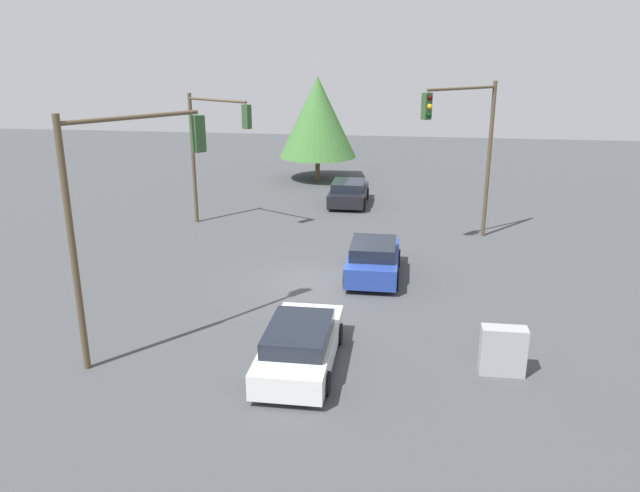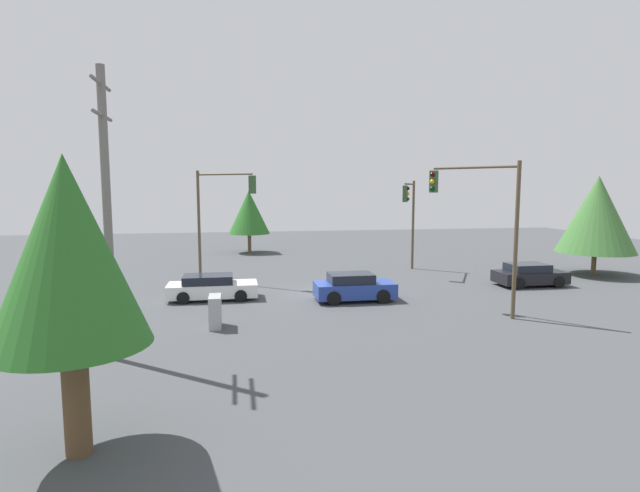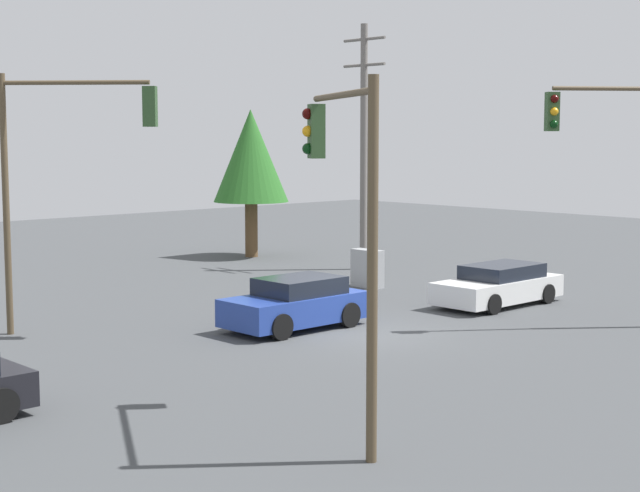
{
  "view_description": "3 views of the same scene",
  "coord_description": "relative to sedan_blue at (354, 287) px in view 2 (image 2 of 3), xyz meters",
  "views": [
    {
      "loc": [
        2.97,
        -21.44,
        8.41
      ],
      "look_at": [
        0.23,
        -2.42,
        2.23
      ],
      "focal_mm": 35.0,
      "sensor_mm": 36.0,
      "label": 1
    },
    {
      "loc": [
        26.43,
        -5.11,
        5.8
      ],
      "look_at": [
        0.94,
        -0.7,
        2.78
      ],
      "focal_mm": 28.0,
      "sensor_mm": 36.0,
      "label": 2
    },
    {
      "loc": [
        -18.23,
        18.79,
        5.33
      ],
      "look_at": [
        1.53,
        0.23,
        2.28
      ],
      "focal_mm": 55.0,
      "sensor_mm": 36.0,
      "label": 3
    }
  ],
  "objects": [
    {
      "name": "electrical_cabinet",
      "position": [
        3.88,
        -6.88,
        -0.03
      ],
      "size": [
        1.2,
        0.5,
        1.34
      ],
      "primitive_type": "cube",
      "color": "#9EA0A3",
      "rests_on": "ground_plane"
    },
    {
      "name": "utility_pole_tall",
      "position": [
        7.26,
        -10.14,
        4.45
      ],
      "size": [
        2.2,
        0.28,
        9.71
      ],
      "color": "slate",
      "rests_on": "ground_plane"
    },
    {
      "name": "sedan_dark",
      "position": [
        -2.06,
        11.25,
        -0.05
      ],
      "size": [
        2.05,
        4.05,
        1.33
      ],
      "color": "black",
      "rests_on": "ground_plane"
    },
    {
      "name": "traffic_signal_main",
      "position": [
        -7.9,
        5.86,
        3.62
      ],
      "size": [
        3.52,
        2.05,
        6.3
      ],
      "rotation": [
        0.0,
        0.0,
        -0.5
      ],
      "color": "brown",
      "rests_on": "ground_plane"
    },
    {
      "name": "sedan_white",
      "position": [
        -1.55,
        -7.24,
        -0.07
      ],
      "size": [
        1.99,
        4.6,
        1.29
      ],
      "color": "silver",
      "rests_on": "ground_plane"
    },
    {
      "name": "traffic_signal_cross",
      "position": [
        -6.37,
        -6.91,
        4.0
      ],
      "size": [
        2.71,
        3.57,
        6.86
      ],
      "rotation": [
        0.0,
        0.0,
        0.94
      ],
      "color": "brown",
      "rests_on": "ground_plane"
    },
    {
      "name": "tree_corner",
      "position": [
        -20.31,
        -4.69,
        2.93
      ],
      "size": [
        3.67,
        3.67,
        5.57
      ],
      "color": "brown",
      "rests_on": "ground_plane"
    },
    {
      "name": "traffic_signal_aux",
      "position": [
        3.59,
        5.1,
        4.06
      ],
      "size": [
        3.24,
        2.99,
        6.97
      ],
      "rotation": [
        0.0,
        0.0,
        3.88
      ],
      "color": "brown",
      "rests_on": "ground_plane"
    },
    {
      "name": "tree_left",
      "position": [
        -4.74,
        17.67,
        3.35
      ],
      "size": [
        4.98,
        4.98,
        6.6
      ],
      "color": "brown",
      "rests_on": "ground_plane"
    },
    {
      "name": "ground_plane",
      "position": [
        -1.79,
        -0.92,
        -0.7
      ],
      "size": [
        80.0,
        80.0,
        0.0
      ],
      "primitive_type": "plane",
      "color": "#424447"
    },
    {
      "name": "tree_behind",
      "position": [
        13.54,
        -9.48,
        3.73
      ],
      "size": [
        3.31,
        3.31,
        6.51
      ],
      "color": "brown",
      "rests_on": "ground_plane"
    },
    {
      "name": "sedan_blue",
      "position": [
        0.0,
        0.0,
        0.0
      ],
      "size": [
        1.99,
        4.09,
        1.43
      ],
      "color": "#233D93",
      "rests_on": "ground_plane"
    }
  ]
}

